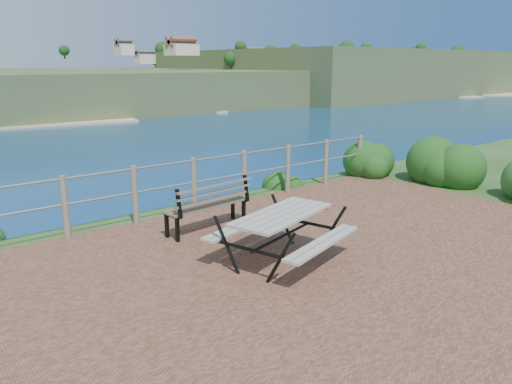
# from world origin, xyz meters

# --- Properties ---
(ground) EXTENTS (10.00, 7.00, 0.12)m
(ground) POSITION_xyz_m (0.00, 0.00, 0.00)
(ground) COLOR brown
(ground) RESTS_ON ground
(safety_railing) EXTENTS (9.40, 0.10, 1.00)m
(safety_railing) POSITION_xyz_m (0.00, 3.35, 0.57)
(safety_railing) COLOR #6B5B4C
(safety_railing) RESTS_ON ground
(distant_bay) EXTENTS (290.00, 232.36, 24.00)m
(distant_bay) POSITION_xyz_m (173.07, 202.61, -1.52)
(distant_bay) COLOR #405229
(distant_bay) RESTS_ON ground
(picnic_table) EXTENTS (1.74, 1.37, 0.68)m
(picnic_table) POSITION_xyz_m (-0.33, 0.61, 0.44)
(picnic_table) COLOR #A29C91
(picnic_table) RESTS_ON ground
(park_bench) EXTENTS (1.51, 0.51, 0.84)m
(park_bench) POSITION_xyz_m (-0.38, 2.37, 0.55)
(park_bench) COLOR brown
(park_bench) RESTS_ON ground
(shrub_right_front) EXTENTS (1.26, 1.26, 1.79)m
(shrub_right_front) POSITION_xyz_m (5.51, 1.73, 0.00)
(shrub_right_front) COLOR #123A12
(shrub_right_front) RESTS_ON ground
(shrub_right_edge) EXTENTS (0.98, 0.98, 1.40)m
(shrub_right_edge) POSITION_xyz_m (5.00, 3.30, 0.00)
(shrub_right_edge) COLOR #123A12
(shrub_right_edge) RESTS_ON ground
(shrub_lip_east) EXTENTS (0.73, 0.73, 0.45)m
(shrub_lip_east) POSITION_xyz_m (2.61, 3.91, 0.00)
(shrub_lip_east) COLOR #123A12
(shrub_lip_east) RESTS_ON ground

